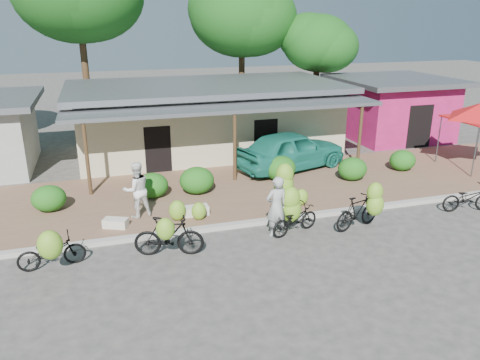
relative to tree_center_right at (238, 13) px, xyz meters
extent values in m
plane|color=#403D3B|center=(-3.31, -16.61, -6.60)|extent=(100.00, 100.00, 0.00)
cube|color=brown|center=(-3.31, -11.61, -6.54)|extent=(60.00, 6.00, 0.12)
cube|color=#A8A399|center=(-3.31, -14.61, -6.52)|extent=(60.00, 0.25, 0.15)
cube|color=beige|center=(-3.31, -5.61, -5.05)|extent=(12.00, 6.00, 3.10)
cube|color=slate|center=(-3.31, -5.61, -3.37)|extent=(13.00, 7.00, 0.25)
cube|color=black|center=(-3.31, -8.56, -5.50)|extent=(1.40, 0.12, 2.20)
cube|color=slate|center=(-3.31, -9.61, -3.70)|extent=(13.00, 2.00, 0.15)
cylinder|color=#503420|center=(-8.91, -10.51, -5.17)|extent=(0.14, 0.14, 2.85)
cylinder|color=#503420|center=(-3.31, -10.51, -5.17)|extent=(0.14, 0.14, 2.85)
cylinder|color=#503420|center=(2.29, -10.51, -5.17)|extent=(0.14, 0.14, 2.85)
cube|color=#C41E69|center=(7.19, -5.61, -5.10)|extent=(5.00, 5.00, 3.00)
cube|color=slate|center=(7.19, -5.61, -3.47)|extent=(6.00, 6.00, 0.25)
cube|color=black|center=(7.19, -8.06, -5.50)|extent=(1.40, 0.12, 2.20)
cylinder|color=#503420|center=(-8.81, -0.61, -2.56)|extent=(0.36, 0.36, 8.09)
cylinder|color=#503420|center=(0.19, -0.11, -3.16)|extent=(0.36, 0.36, 6.88)
ellipsoid|color=#164C13|center=(0.19, -0.11, -0.10)|extent=(6.10, 6.10, 4.88)
ellipsoid|color=#164C13|center=(-0.31, 0.19, 0.20)|extent=(5.19, 5.19, 4.15)
cylinder|color=#503420|center=(4.19, -2.11, -3.99)|extent=(0.36, 0.36, 5.22)
ellipsoid|color=#164C13|center=(4.19, -2.11, -1.67)|extent=(4.09, 4.09, 3.27)
ellipsoid|color=#164C13|center=(3.69, -1.81, -1.37)|extent=(3.47, 3.47, 2.78)
ellipsoid|color=#125214|center=(-10.24, -11.74, -6.03)|extent=(1.14, 1.03, 0.89)
ellipsoid|color=#125214|center=(-6.74, -11.48, -6.02)|extent=(1.17, 1.05, 0.91)
ellipsoid|color=#125214|center=(-5.09, -11.55, -5.98)|extent=(1.29, 1.16, 1.01)
ellipsoid|color=#125214|center=(-1.56, -11.05, -5.98)|extent=(1.27, 1.15, 0.99)
ellipsoid|color=#125214|center=(1.23, -11.89, -6.02)|extent=(1.18, 1.07, 0.92)
ellipsoid|color=#125214|center=(3.93, -11.40, -6.04)|extent=(1.12, 1.01, 0.88)
cylinder|color=#59595E|center=(6.15, -13.00, -5.43)|extent=(0.05, 0.05, 2.10)
cylinder|color=#59595E|center=(6.15, -10.80, -5.43)|extent=(0.05, 0.05, 2.10)
cylinder|color=#59595E|center=(8.35, -10.80, -5.43)|extent=(0.05, 0.05, 2.10)
imported|color=black|center=(-9.91, -15.60, -6.14)|extent=(1.81, 0.80, 0.92)
ellipsoid|color=#82C731|center=(-9.84, -16.25, -5.63)|extent=(0.63, 0.53, 0.78)
imported|color=black|center=(-6.80, -15.84, -6.01)|extent=(2.03, 1.02, 1.18)
ellipsoid|color=#82C731|center=(-6.96, -16.47, -5.48)|extent=(0.50, 0.42, 0.62)
imported|color=black|center=(-2.85, -15.55, -6.14)|extent=(1.84, 1.13, 0.92)
ellipsoid|color=#82C731|center=(-3.07, -15.05, -5.94)|extent=(0.70, 0.59, 0.87)
ellipsoid|color=#82C731|center=(-2.98, -15.02, -5.56)|extent=(0.63, 0.53, 0.78)
ellipsoid|color=#82C731|center=(-3.05, -15.04, -5.18)|extent=(0.64, 0.55, 0.80)
ellipsoid|color=#82C731|center=(-3.03, -15.03, -4.82)|extent=(0.57, 0.48, 0.71)
ellipsoid|color=#82C731|center=(-2.92, -15.36, -5.89)|extent=(0.65, 0.56, 0.82)
ellipsoid|color=#82C731|center=(-2.95, -15.38, -5.50)|extent=(0.61, 0.52, 0.77)
imported|color=black|center=(-0.81, -15.79, -6.05)|extent=(1.90, 1.02, 1.10)
ellipsoid|color=#82C731|center=(-0.62, -16.41, -5.59)|extent=(0.54, 0.46, 0.68)
ellipsoid|color=#82C731|center=(-0.64, -16.36, -5.19)|extent=(0.50, 0.43, 0.63)
imported|color=black|center=(3.54, -15.68, -6.12)|extent=(1.90, 0.94, 0.96)
ellipsoid|color=#82C731|center=(-6.22, -13.79, -6.14)|extent=(0.55, 0.46, 0.68)
ellipsoid|color=#82C731|center=(-5.54, -13.95, -6.18)|extent=(0.48, 0.41, 0.60)
ellipsoid|color=#82C731|center=(-1.83, -13.76, -6.18)|extent=(0.47, 0.40, 0.59)
cube|color=silver|center=(-5.56, -13.53, -6.33)|extent=(0.86, 0.43, 0.30)
cube|color=silver|center=(-8.17, -13.75, -6.34)|extent=(0.84, 0.66, 0.28)
imported|color=#9B9B9B|center=(-3.47, -15.54, -5.64)|extent=(0.75, 0.55, 1.92)
imported|color=white|center=(-7.40, -13.10, -5.54)|extent=(1.07, 0.92, 1.88)
imported|color=#1A7765|center=(-0.57, -9.84, -5.64)|extent=(5.31, 3.34, 1.69)
camera|label=1|loc=(-8.34, -27.71, -0.20)|focal=35.00mm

